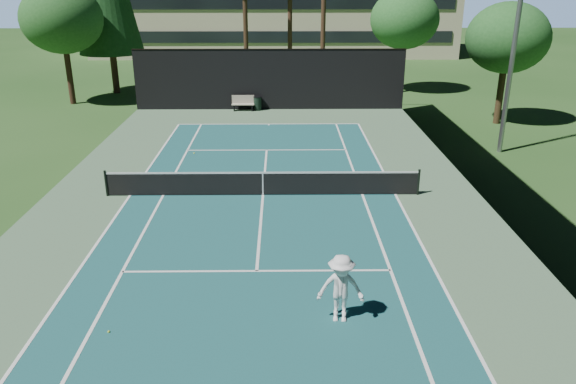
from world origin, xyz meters
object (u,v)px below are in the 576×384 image
player (341,289)px  park_bench (243,103)px  tennis_ball_d (194,153)px  tennis_ball_c (259,178)px  trash_bin (258,103)px  tennis_ball_a (109,332)px  tennis_net (263,183)px  tennis_ball_b (234,175)px

player → park_bench: 25.00m
tennis_ball_d → tennis_ball_c: bearing=-47.5°
tennis_ball_d → trash_bin: trash_bin is taller
tennis_ball_a → trash_bin: 25.41m
tennis_net → tennis_ball_d: size_ratio=176.83×
trash_bin → tennis_ball_d: bearing=-106.1°
player → park_bench: (-4.08, 24.66, -0.40)m
tennis_ball_b → tennis_net: bearing=-60.5°
tennis_net → tennis_ball_b: (-1.38, 2.44, -0.52)m
tennis_ball_c → park_bench: size_ratio=0.04×
tennis_ball_a → tennis_ball_d: bearing=90.2°
tennis_ball_b → trash_bin: trash_bin is taller
tennis_ball_c → tennis_ball_d: bearing=132.5°
tennis_ball_d → trash_bin: size_ratio=0.08×
park_bench → tennis_ball_b: bearing=-88.2°
tennis_ball_a → tennis_ball_c: size_ratio=1.05×
tennis_ball_c → trash_bin: bearing=92.5°
tennis_ball_b → tennis_ball_d: bearing=124.1°
park_bench → tennis_ball_a: bearing=-94.2°
player → tennis_ball_d: size_ratio=25.97×
tennis_ball_a → tennis_ball_d: 15.36m
player → tennis_ball_c: player is taller
tennis_ball_b → player: bearing=-72.2°
trash_bin → tennis_ball_b: bearing=-92.4°
tennis_ball_c → trash_bin: size_ratio=0.07×
tennis_net → tennis_ball_b: size_ratio=179.13×
trash_bin → tennis_ball_c: bearing=-87.5°
tennis_ball_a → tennis_ball_c: bearing=73.7°
tennis_ball_a → tennis_ball_c: (3.40, 11.59, -0.00)m
tennis_ball_c → park_bench: bearing=96.6°
tennis_ball_a → park_bench: 25.23m
tennis_ball_d → tennis_ball_a: bearing=-89.8°
trash_bin → player: bearing=-82.8°
player → tennis_ball_a: bearing=-169.0°
park_bench → trash_bin: bearing=5.1°
tennis_ball_a → tennis_ball_d: (-0.05, 15.36, 0.00)m
park_bench → trash_bin: (0.97, 0.09, -0.07)m
tennis_ball_b → tennis_ball_c: bearing=-18.0°
player → tennis_ball_d: 16.04m
player → tennis_ball_c: bearing=109.0°
tennis_ball_d → tennis_net: bearing=-57.8°
tennis_net → trash_bin: tennis_net is taller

